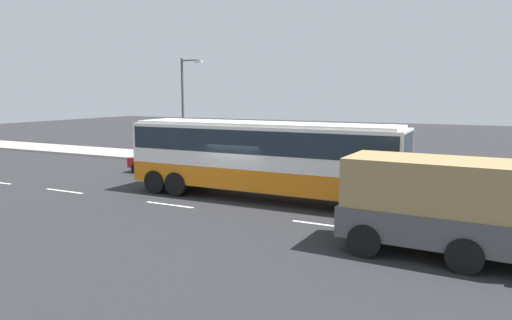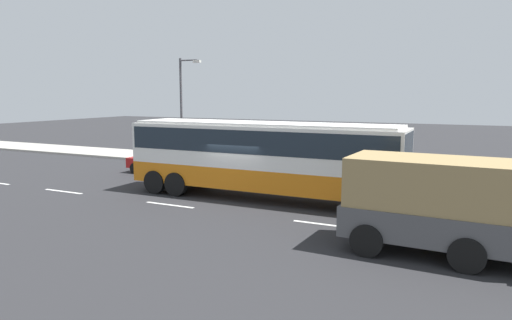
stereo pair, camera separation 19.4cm
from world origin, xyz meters
The scene contains 9 objects.
ground_plane centered at (0.00, 0.00, 0.00)m, with size 120.00×120.00×0.00m, color #28282B.
sidewalk_curb centered at (0.00, 9.46, 0.07)m, with size 80.00×4.00×0.15m, color #A8A399.
lane_centreline centered at (-7.77, -2.35, 0.00)m, with size 26.11×0.16×0.01m.
coach_bus centered at (0.79, 0.42, 2.12)m, with size 12.43×2.80×3.42m.
cargo_truck centered at (9.40, -3.95, 1.54)m, with size 7.55×2.87×2.81m.
car_red_compact centered at (-7.22, 3.99, 0.76)m, with size 4.45×1.93×1.43m.
car_yellow_taxi centered at (9.57, 0.49, 0.83)m, with size 4.44×2.22×1.59m.
pedestrian_near_curb centered at (4.61, 9.21, 1.07)m, with size 0.32×0.32×1.60m.
street_lamp centered at (-8.58, 7.95, 4.08)m, with size 1.64×0.24×6.86m.
Camera 1 is at (9.57, -17.83, 4.63)m, focal length 32.42 mm.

